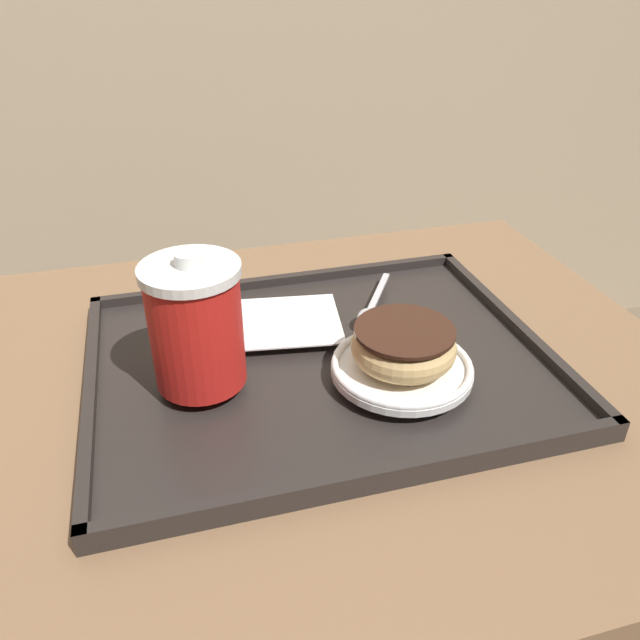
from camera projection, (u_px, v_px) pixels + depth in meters
The scene contains 7 objects.
cafe_table at pixel (310, 486), 0.79m from camera, with size 0.88×0.70×0.75m.
serving_tray at pixel (320, 363), 0.71m from camera, with size 0.51×0.39×0.02m.
napkin_paper at pixel (283, 321), 0.75m from camera, with size 0.15×0.14×0.00m.
coffee_cup_front at pixel (196, 324), 0.62m from camera, with size 0.10×0.10×0.14m.
plate_with_chocolate_donut at pixel (402, 367), 0.66m from camera, with size 0.15×0.15×0.01m.
donut_chocolate_glazed at pixel (404, 345), 0.64m from camera, with size 0.11×0.11×0.04m.
spoon at pixel (370, 309), 0.77m from camera, with size 0.09×0.13×0.01m.
Camera 1 is at (-0.14, -0.55, 1.16)m, focal length 35.00 mm.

